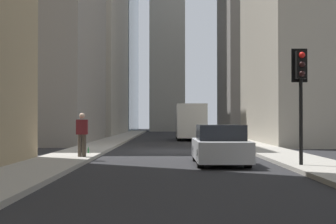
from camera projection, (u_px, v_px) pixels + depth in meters
name	position (u px, v px, depth m)	size (l,w,h in m)	color
ground_plane	(177.00, 151.00, 25.10)	(135.00, 135.00, 0.00)	#262628
sidewalk_right	(89.00, 150.00, 25.09)	(90.00, 2.20, 0.14)	#A8A399
sidewalk_left	(264.00, 150.00, 25.11)	(90.00, 2.20, 0.14)	#A8A399
building_left_far	(268.00, 26.00, 53.37)	(12.67, 10.50, 23.78)	gray
building_right_far	(77.00, 21.00, 54.53)	(19.53, 10.00, 25.36)	#A8A091
church_spire	(167.00, 11.00, 71.37)	(5.55, 5.55, 33.71)	#B7B2A5
delivery_truck	(190.00, 122.00, 39.45)	(6.46, 2.25, 2.84)	silver
sedan_silver	(220.00, 146.00, 17.38)	(4.30, 1.78, 1.42)	#B7BABF
traffic_light_foreground	(301.00, 79.00, 15.76)	(0.43, 0.52, 3.78)	black
pedestrian	(82.00, 133.00, 19.28)	(0.26, 0.44, 1.73)	#473D33
discarded_bottle	(88.00, 151.00, 21.42)	(0.07, 0.07, 0.27)	#236033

